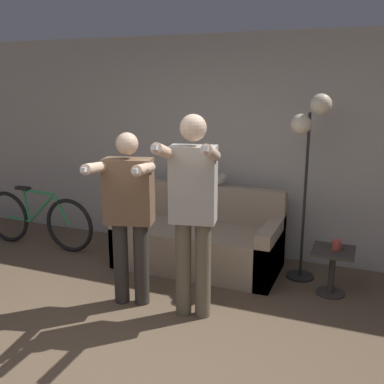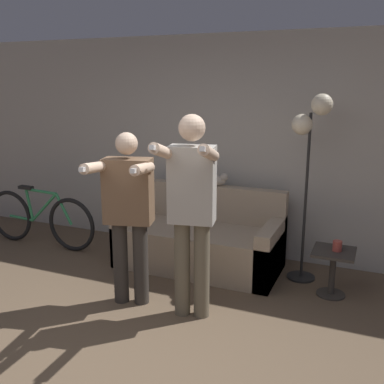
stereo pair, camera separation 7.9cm
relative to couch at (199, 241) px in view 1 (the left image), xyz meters
The scene contains 10 objects.
ground_plane 2.16m from the couch, 87.38° to the right, with size 16.00×16.00×0.00m, color brown.
wall_back 1.18m from the couch, 80.75° to the left, with size 10.00×0.05×2.60m.
couch is the anchor object (origin of this frame).
person_left 1.29m from the couch, 103.83° to the right, with size 0.62×0.76×1.63m.
person_right 1.37m from the couch, 71.61° to the right, with size 0.55×0.72×1.80m.
cat 0.73m from the couch, 81.29° to the left, with size 0.42×0.13×0.16m.
floor_lamp 1.70m from the couch, ahead, with size 0.39×0.30×1.95m.
side_table 1.48m from the couch, ahead, with size 0.40×0.40×0.47m.
cup 1.53m from the couch, ahead, with size 0.09×0.09×0.10m.
bicycle 2.14m from the couch, behind, with size 1.66×0.07×0.77m.
Camera 1 is at (1.64, -2.36, 2.05)m, focal length 42.00 mm.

